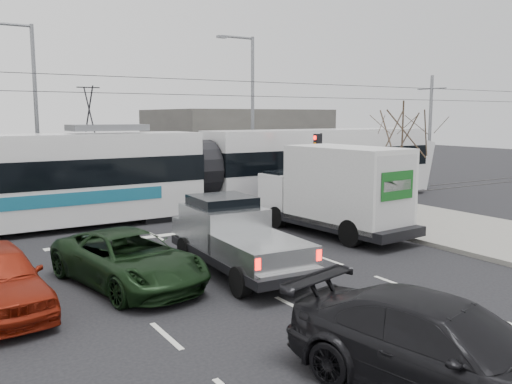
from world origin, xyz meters
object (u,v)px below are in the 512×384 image
navy_pickup (311,195)px  dark_car (444,350)px  street_lamp_far (32,104)px  box_truck (336,191)px  traffic_signal (319,155)px  bare_tree (402,134)px  green_car (128,259)px  tram (200,170)px  silver_pickup (233,235)px  street_lamp_near (250,106)px

navy_pickup → dark_car: 15.41m
street_lamp_far → box_truck: bearing=-57.3°
dark_car → traffic_signal: bearing=44.0°
street_lamp_far → bare_tree: bearing=-48.9°
box_truck → navy_pickup: size_ratio=1.34×
bare_tree → traffic_signal: bare_tree is taller
street_lamp_far → green_car: 15.88m
traffic_signal → tram: tram is taller
street_lamp_far → silver_pickup: 16.27m
dark_car → green_car: bearing=91.2°
tram → navy_pickup: bearing=-48.4°
street_lamp_near → street_lamp_far: (-11.50, 2.00, 0.00)m
traffic_signal → dark_car: bearing=-121.2°
bare_tree → silver_pickup: size_ratio=0.84×
bare_tree → traffic_signal: size_ratio=1.39×
street_lamp_near → box_truck: street_lamp_near is taller
silver_pickup → box_truck: (5.77, 2.25, 0.62)m
box_truck → green_car: 9.14m
street_lamp_near → street_lamp_far: size_ratio=1.00×
street_lamp_far → dark_car: street_lamp_far is taller
silver_pickup → bare_tree: bearing=15.5°
bare_tree → tram: (-5.67, 7.12, -1.77)m
traffic_signal → navy_pickup: traffic_signal is taller
navy_pickup → street_lamp_near: bearing=72.9°
tram → dark_car: size_ratio=5.10×
green_car → street_lamp_near: bearing=37.3°
street_lamp_near → dark_car: size_ratio=1.65×
street_lamp_near → box_truck: bearing=-104.8°
bare_tree → box_truck: size_ratio=0.72×
street_lamp_far → box_truck: (8.53, -13.27, -3.43)m
bare_tree → navy_pickup: (-2.13, 3.25, -2.74)m
street_lamp_far → green_car: bearing=-91.3°
silver_pickup → navy_pickup: (6.90, 5.27, -0.01)m
traffic_signal → navy_pickup: bearing=-143.1°
silver_pickup → street_lamp_far: bearing=103.0°
traffic_signal → bare_tree: bearing=-74.2°
tram → green_car: tram is taller
box_truck → tram: bearing=104.5°
street_lamp_far → navy_pickup: 14.66m
silver_pickup → tram: bearing=72.8°
traffic_signal → street_lamp_near: street_lamp_near is taller
tram → silver_pickup: (-3.36, -9.13, -0.96)m
street_lamp_near → green_car: 18.31m
traffic_signal → tram: 5.55m
street_lamp_far → silver_pickup: bearing=-79.9°
street_lamp_far → tram: size_ratio=0.32×
traffic_signal → street_lamp_near: size_ratio=0.40×
silver_pickup → box_truck: 6.22m
street_lamp_near → tram: bearing=-140.8°
navy_pickup → green_car: navy_pickup is taller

